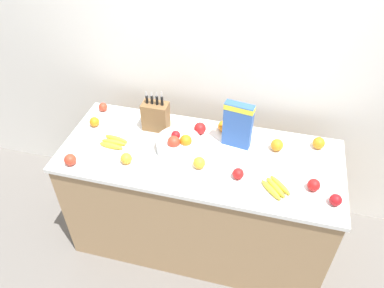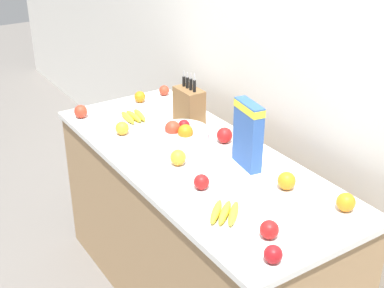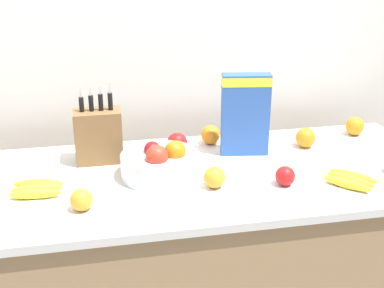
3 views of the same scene
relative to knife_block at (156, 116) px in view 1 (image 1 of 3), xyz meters
The scene contains 20 objects.
ground_plane 1.10m from the knife_block, 28.25° to the right, with size 14.00×14.00×0.00m, color slate.
wall_back 0.61m from the knife_block, 47.74° to the left, with size 9.00×0.06×2.60m.
counter 0.70m from the knife_block, 28.25° to the right, with size 1.84×0.75×0.91m.
knife_block is the anchor object (origin of this frame).
cereal_box 0.58m from the knife_block, ahead, with size 0.20×0.09×0.33m.
fruit_bowl 0.29m from the knife_block, 40.78° to the right, with size 0.29×0.29×0.14m.
banana_bunch_left 0.34m from the knife_block, 132.90° to the right, with size 0.18×0.13×0.04m.
banana_bunch_right 0.95m from the knife_block, 23.89° to the right, with size 0.20×0.20×0.03m.
apple_by_knife_block 0.47m from the knife_block, 167.36° to the left, with size 0.07×0.07×0.07m, color red.
apple_rear 0.32m from the knife_block, ahead, with size 0.08×0.08×0.08m, color red.
apple_leftmost 0.72m from the knife_block, 28.46° to the right, with size 0.07×0.07×0.07m, color red.
apple_near_bananas 1.27m from the knife_block, 19.00° to the right, with size 0.07×0.07×0.07m, color #A31419.
apple_rightmost 0.64m from the knife_block, 130.11° to the right, with size 0.08×0.08×0.08m, color red.
apple_middle 1.13m from the knife_block, 16.92° to the right, with size 0.08×0.08×0.08m, color red.
orange_by_cereal 0.48m from the knife_block, 10.45° to the left, with size 0.08×0.08×0.08m, color orange.
orange_mid_right 0.40m from the knife_block, 100.54° to the right, with size 0.07×0.07×0.07m, color orange.
orange_front_center 0.45m from the knife_block, 169.01° to the right, with size 0.07×0.07×0.07m, color orange.
orange_front_right 1.11m from the knife_block, ahead, with size 0.08×0.08×0.08m, color orange.
orange_near_bowl 0.84m from the knife_block, ahead, with size 0.08×0.08×0.08m, color orange.
orange_mid_left 0.50m from the knife_block, 39.03° to the right, with size 0.08×0.08×0.08m, color orange.
Camera 1 is at (0.39, -1.76, 2.57)m, focal length 35.00 mm.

